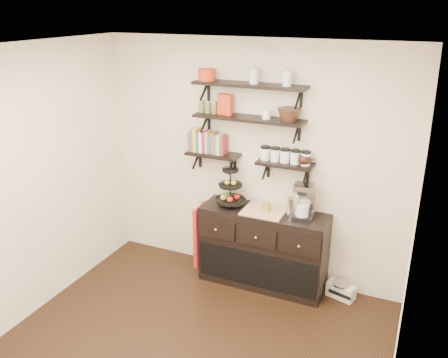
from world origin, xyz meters
TOP-DOWN VIEW (x-y plane):
  - ceiling at (0.00, 0.00)m, footprint 3.50×3.50m
  - back_wall at (0.00, 1.75)m, footprint 3.50×0.02m
  - left_wall at (-1.75, 0.00)m, footprint 0.02×3.50m
  - right_wall at (1.75, 0.00)m, footprint 0.02×3.50m
  - shelf_top at (0.00, 1.62)m, footprint 1.20×0.27m
  - shelf_mid at (0.00, 1.62)m, footprint 1.20×0.27m
  - shelf_low_left at (-0.42, 1.63)m, footprint 0.60×0.25m
  - shelf_low_right at (0.42, 1.63)m, footprint 0.60×0.25m
  - cookbooks at (-0.47, 1.63)m, footprint 0.43×0.15m
  - glass_canisters at (0.41, 1.63)m, footprint 0.54×0.10m
  - sideboard at (0.24, 1.51)m, footprint 1.40×0.50m
  - fruit_stand at (-0.16, 1.52)m, footprint 0.33×0.33m
  - candle at (0.26, 1.51)m, footprint 0.08×0.08m
  - coffee_maker at (0.67, 1.54)m, footprint 0.23×0.22m
  - thermal_carafe at (0.56, 1.49)m, footprint 0.11×0.11m
  - apron at (-0.49, 1.41)m, footprint 0.04×0.31m
  - radio at (1.12, 1.60)m, footprint 0.33×0.25m
  - recipe_box at (-0.27, 1.61)m, footprint 0.17×0.08m
  - walnut_bowl at (0.44, 1.61)m, footprint 0.24×0.24m
  - ramekins at (0.20, 1.61)m, footprint 0.09×0.09m
  - teapot at (0.62, 1.63)m, footprint 0.21×0.17m
  - red_pot at (-0.48, 1.61)m, footprint 0.18×0.18m

SIDE VIEW (x-z plane):
  - radio at x=1.12m, z-range 0.00..0.18m
  - sideboard at x=0.24m, z-range -0.01..0.91m
  - apron at x=-0.49m, z-range 0.15..0.87m
  - candle at x=0.26m, z-range 0.92..1.00m
  - thermal_carafe at x=0.56m, z-range 0.90..1.12m
  - fruit_stand at x=-0.16m, z-range 0.82..1.32m
  - coffee_maker at x=0.67m, z-range 0.89..1.27m
  - back_wall at x=0.00m, z-range 0.00..2.70m
  - left_wall at x=-1.75m, z-range 0.00..2.70m
  - right_wall at x=1.75m, z-range 0.00..2.70m
  - shelf_low_left at x=-0.42m, z-range 1.31..1.54m
  - shelf_low_right at x=0.42m, z-range 1.31..1.54m
  - glass_canisters at x=0.41m, z-range 1.45..1.58m
  - teapot at x=0.62m, z-range 1.45..1.60m
  - cookbooks at x=-0.47m, z-range 1.44..1.70m
  - shelf_mid at x=0.00m, z-range 1.77..2.00m
  - ramekins at x=0.20m, z-range 1.90..2.00m
  - walnut_bowl at x=0.44m, z-range 1.90..2.03m
  - recipe_box at x=-0.27m, z-range 1.90..2.12m
  - shelf_top at x=0.00m, z-range 2.12..2.35m
  - red_pot at x=-0.48m, z-range 2.25..2.37m
  - ceiling at x=0.00m, z-range 2.69..2.71m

